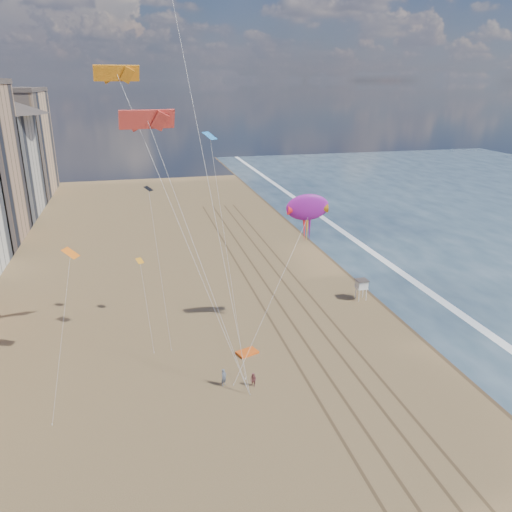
# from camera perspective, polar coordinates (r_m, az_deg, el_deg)

# --- Properties ---
(ground) EXTENTS (260.00, 260.00, 0.00)m
(ground) POSITION_cam_1_polar(r_m,az_deg,el_deg) (42.34, 14.41, -23.77)
(ground) COLOR brown
(ground) RESTS_ON ground
(wet_sand) EXTENTS (260.00, 260.00, 0.00)m
(wet_sand) POSITION_cam_1_polar(r_m,az_deg,el_deg) (80.66, 13.39, -1.90)
(wet_sand) COLOR #42301E
(wet_sand) RESTS_ON ground
(foam) EXTENTS (260.00, 260.00, 0.00)m
(foam) POSITION_cam_1_polar(r_m,az_deg,el_deg) (82.59, 15.99, -1.62)
(foam) COLOR white
(foam) RESTS_ON ground
(tracks) EXTENTS (7.68, 120.00, 0.01)m
(tracks) POSITION_cam_1_polar(r_m,az_deg,el_deg) (66.18, 4.39, -6.23)
(tracks) COLOR brown
(tracks) RESTS_ON ground
(lifeguard_stand) EXTENTS (1.62, 1.62, 2.92)m
(lifeguard_stand) POSITION_cam_1_polar(r_m,az_deg,el_deg) (69.84, 11.98, -3.19)
(lifeguard_stand) COLOR white
(lifeguard_stand) RESTS_ON ground
(grounded_kite) EXTENTS (2.61, 2.12, 0.26)m
(grounded_kite) POSITION_cam_1_polar(r_m,az_deg,el_deg) (56.28, -1.01, -10.96)
(grounded_kite) COLOR #FF5D15
(grounded_kite) RESTS_ON ground
(show_kite) EXTENTS (7.80, 5.69, 20.46)m
(show_kite) POSITION_cam_1_polar(r_m,az_deg,el_deg) (56.90, 5.90, 5.52)
(show_kite) COLOR #8F1692
(show_kite) RESTS_ON ground
(kite_flyer_a) EXTENTS (0.78, 0.76, 1.81)m
(kite_flyer_a) POSITION_cam_1_polar(r_m,az_deg,el_deg) (50.75, -3.70, -13.67)
(kite_flyer_a) COLOR slate
(kite_flyer_a) RESTS_ON ground
(kite_flyer_b) EXTENTS (0.89, 0.89, 1.45)m
(kite_flyer_b) POSITION_cam_1_polar(r_m,az_deg,el_deg) (50.60, -0.30, -13.98)
(kite_flyer_b) COLOR #89454A
(kite_flyer_b) RESTS_ON ground
(parafoils) EXTENTS (9.18, 7.95, 20.20)m
(parafoils) POSITION_cam_1_polar(r_m,az_deg,el_deg) (51.86, -13.17, 23.72)
(parafoils) COLOR black
(parafoils) RESTS_ON ground
(small_kites) EXTENTS (16.05, 12.62, 16.78)m
(small_kites) POSITION_cam_1_polar(r_m,az_deg,el_deg) (54.10, -13.82, 4.87)
(small_kites) COLOR #2984DD
(small_kites) RESTS_ON ground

